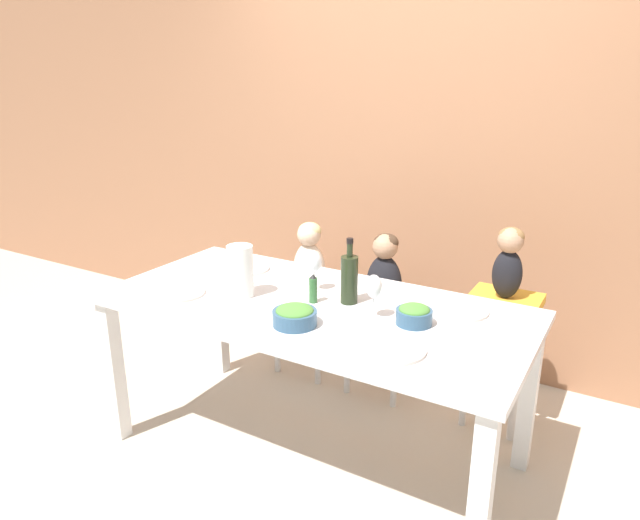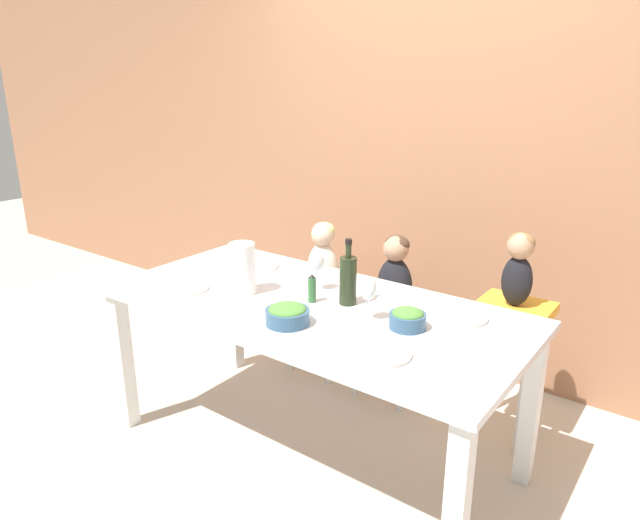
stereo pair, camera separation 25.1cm
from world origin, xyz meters
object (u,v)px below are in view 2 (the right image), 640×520
at_px(wine_bottle, 348,279).
at_px(dinner_plate_front_left, 183,287).
at_px(dinner_plate_back_right, 457,316).
at_px(person_child_center, 395,277).
at_px(wine_glass_near, 368,289).
at_px(chair_right_highchair, 511,335).
at_px(dinner_plate_back_left, 255,266).
at_px(dinner_plate_front_right, 378,352).
at_px(salad_bowl_large, 287,314).
at_px(salad_bowl_small, 408,318).
at_px(paper_towel_roll, 243,268).
at_px(chair_far_left, 323,310).
at_px(chair_far_center, 393,331).
at_px(wine_glass_far, 317,263).
at_px(person_baby_right, 519,264).
at_px(person_child_left, 323,261).

bearing_deg(wine_bottle, dinner_plate_front_left, -156.91).
bearing_deg(dinner_plate_back_right, person_child_center, 140.12).
bearing_deg(wine_glass_near, chair_right_highchair, 61.72).
relative_size(dinner_plate_front_left, dinner_plate_back_right, 1.00).
distance_m(chair_right_highchair, dinner_plate_back_left, 1.33).
relative_size(dinner_plate_back_left, dinner_plate_front_right, 1.00).
bearing_deg(wine_glass_near, dinner_plate_back_left, 165.03).
relative_size(salad_bowl_large, dinner_plate_front_left, 0.72).
bearing_deg(person_child_center, salad_bowl_small, -57.38).
bearing_deg(paper_towel_roll, wine_glass_near, 7.29).
bearing_deg(chair_far_left, chair_far_center, 0.00).
height_order(wine_bottle, wine_glass_far, wine_bottle).
bearing_deg(dinner_plate_back_right, chair_far_left, 155.93).
xyz_separation_m(person_baby_right, wine_glass_far, (-0.75, -0.55, 0.01)).
bearing_deg(chair_far_center, dinner_plate_back_left, -140.00).
height_order(person_child_left, dinner_plate_front_left, person_child_left).
height_order(person_baby_right, paper_towel_roll, person_baby_right).
height_order(person_baby_right, wine_bottle, wine_bottle).
bearing_deg(dinner_plate_back_right, wine_glass_near, -139.87).
relative_size(chair_far_center, dinner_plate_front_left, 1.81).
bearing_deg(dinner_plate_front_right, wine_glass_far, 145.69).
distance_m(person_baby_right, paper_towel_roll, 1.27).
height_order(wine_glass_far, dinner_plate_back_right, wine_glass_far).
relative_size(dinner_plate_front_left, dinner_plate_back_left, 1.00).
bearing_deg(person_child_left, chair_far_left, -90.00).
distance_m(person_baby_right, wine_glass_far, 0.93).
distance_m(chair_right_highchair, dinner_plate_back_right, 0.53).
xyz_separation_m(salad_bowl_large, dinner_plate_front_right, (0.43, -0.01, -0.04)).
bearing_deg(person_child_left, dinner_plate_front_left, -99.05).
distance_m(chair_right_highchair, salad_bowl_large, 1.15).
distance_m(wine_glass_near, wine_glass_far, 0.40).
xyz_separation_m(dinner_plate_back_left, dinner_plate_front_right, (1.03, -0.46, 0.00)).
bearing_deg(chair_far_left, wine_bottle, -46.35).
bearing_deg(chair_far_center, person_baby_right, 0.12).
distance_m(wine_glass_far, salad_bowl_large, 0.41).
distance_m(person_baby_right, dinner_plate_front_right, 0.97).
bearing_deg(salad_bowl_large, chair_right_highchair, 56.39).
xyz_separation_m(wine_glass_near, dinner_plate_front_right, (0.19, -0.23, -0.13)).
height_order(wine_glass_near, salad_bowl_large, wine_glass_near).
relative_size(salad_bowl_small, dinner_plate_back_left, 0.59).
bearing_deg(wine_bottle, dinner_plate_back_left, 169.26).
relative_size(salad_bowl_large, dinner_plate_front_right, 0.72).
distance_m(chair_far_center, chair_right_highchair, 0.66).
distance_m(wine_glass_far, salad_bowl_small, 0.56).
distance_m(wine_bottle, dinner_plate_back_right, 0.49).
bearing_deg(salad_bowl_large, wine_bottle, 76.58).
bearing_deg(person_child_center, chair_right_highchair, -0.08).
xyz_separation_m(chair_far_center, person_baby_right, (0.64, 0.00, 0.51)).
xyz_separation_m(wine_glass_far, salad_bowl_small, (0.54, -0.12, -0.09)).
bearing_deg(paper_towel_roll, chair_right_highchair, 38.00).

